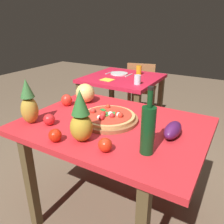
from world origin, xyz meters
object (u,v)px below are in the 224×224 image
object	(u,v)px
background_table	(122,86)
eggplant	(173,130)
pineapple_left	(29,104)
knife_utensil	(129,75)
tomato_at_corner	(49,119)
pizza	(108,116)
napkin_folded	(107,80)
dinner_plate	(119,74)
pineapple_right	(81,119)
bell_pepper	(67,100)
wine_bottle	(148,129)
dining_chair	(141,87)
melon	(85,93)
fork_utensil	(110,73)
drinking_glass_juice	(139,70)
tomato_beside_pepper	(146,113)
display_table	(113,135)
tomato_near_board	(105,145)
drinking_glass_water	(137,80)
pizza_board	(108,119)
tomato_by_bottle	(55,135)

from	to	relation	value
background_table	eggplant	distance (m)	1.56
pineapple_left	knife_utensil	size ratio (longest dim) A/B	1.73
tomato_at_corner	pizza	bearing A→B (deg)	38.80
tomato_at_corner	napkin_folded	world-z (taller)	tomato_at_corner
tomato_at_corner	dinner_plate	bearing A→B (deg)	101.35
pineapple_right	bell_pepper	distance (m)	0.62
wine_bottle	knife_utensil	world-z (taller)	wine_bottle
dining_chair	napkin_folded	xyz separation A→B (m)	(-0.06, -0.89, 0.30)
wine_bottle	melon	bearing A→B (deg)	148.00
fork_utensil	dining_chair	bearing A→B (deg)	72.80
drinking_glass_juice	bell_pepper	bearing A→B (deg)	-92.40
tomato_at_corner	drinking_glass_juice	bearing A→B (deg)	93.05
bell_pepper	napkin_folded	size ratio (longest dim) A/B	0.71
tomato_beside_pepper	fork_utensil	distance (m)	1.47
display_table	pineapple_right	world-z (taller)	pineapple_right
wine_bottle	eggplant	xyz separation A→B (m)	(0.07, 0.24, -0.10)
melon	pineapple_left	bearing A→B (deg)	-98.26
background_table	dinner_plate	size ratio (longest dim) A/B	3.93
tomato_at_corner	tomato_near_board	bearing A→B (deg)	-10.21
knife_utensil	wine_bottle	bearing A→B (deg)	-59.39
tomato_near_board	drinking_glass_water	distance (m)	1.39
background_table	pineapple_left	bearing A→B (deg)	-87.07
display_table	pineapple_left	world-z (taller)	pineapple_left
background_table	dining_chair	distance (m)	0.68
pineapple_right	melon	distance (m)	0.66
tomato_near_board	bell_pepper	bearing A→B (deg)	145.98
fork_utensil	display_table	bearing A→B (deg)	-53.91
dinner_plate	knife_utensil	world-z (taller)	dinner_plate
melon	bell_pepper	world-z (taller)	melon
wine_bottle	tomato_near_board	distance (m)	0.25
knife_utensil	pizza_board	bearing A→B (deg)	-68.42
dining_chair	tomato_by_bottle	size ratio (longest dim) A/B	10.83
bell_pepper	fork_utensil	xyz separation A→B (m)	(-0.31, 1.21, -0.04)
dining_chair	melon	distance (m)	1.68
pineapple_right	tomato_at_corner	bearing A→B (deg)	169.77
pizza	fork_utensil	distance (m)	1.51
display_table	pizza	distance (m)	0.14
bell_pepper	tomato_beside_pepper	bearing A→B (deg)	8.84
eggplant	tomato_by_bottle	xyz separation A→B (m)	(-0.57, -0.40, -0.01)
tomato_at_corner	display_table	bearing A→B (deg)	33.88
bell_pepper	knife_utensil	bearing A→B (deg)	91.30
display_table	pineapple_left	distance (m)	0.61
pineapple_right	knife_utensil	size ratio (longest dim) A/B	1.74
bell_pepper	knife_utensil	distance (m)	1.21
background_table	tomato_at_corner	bearing A→B (deg)	-81.75
drinking_glass_water	knife_utensil	world-z (taller)	drinking_glass_water
fork_utensil	background_table	bearing A→B (deg)	-17.34
tomato_at_corner	pineapple_right	bearing A→B (deg)	-10.23
dining_chair	eggplant	size ratio (longest dim) A/B	4.25
tomato_by_bottle	pizza	bearing A→B (deg)	73.14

